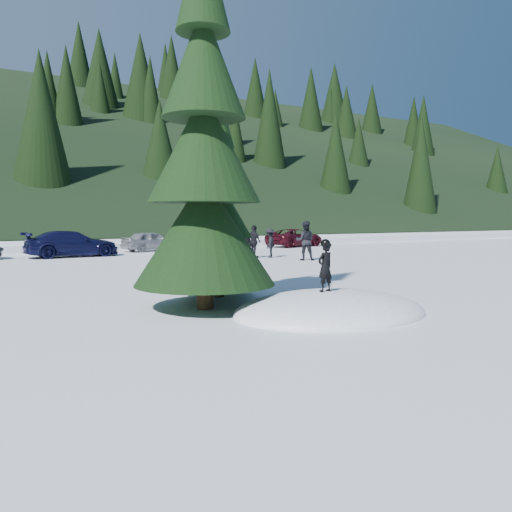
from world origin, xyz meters
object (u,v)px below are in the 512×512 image
spruce_tall (204,162)px  car_6 (295,238)px  adult_1 (254,241)px  child_skier (325,267)px  spruce_short (219,217)px  car_4 (151,241)px  adult_2 (270,243)px  car_5 (214,239)px  car_3 (72,244)px  adult_0 (305,241)px

spruce_tall → car_6: 23.96m
adult_1 → child_skier: bearing=149.0°
spruce_short → car_4: 18.17m
adult_2 → car_5: 6.43m
car_3 → car_6: car_3 is taller
spruce_tall → adult_2: spruce_tall is taller
adult_0 → adult_2: adult_0 is taller
child_skier → adult_0: bearing=-131.4°
car_3 → car_5: bearing=-88.3°
car_4 → car_6: (10.13, -0.46, 0.00)m
car_5 → car_6: (6.49, 0.80, -0.11)m
adult_0 → car_5: (-0.94, 8.53, -0.21)m
car_4 → car_5: size_ratio=0.82×
car_3 → spruce_tall: bearing=176.1°
car_3 → car_5: car_5 is taller
child_skier → car_3: bearing=-91.5°
child_skier → car_5: bearing=-116.3°
car_5 → car_6: bearing=-71.0°
adult_0 → car_4: (-4.57, 9.79, -0.33)m
spruce_tall → child_skier: bearing=-40.6°
spruce_short → car_5: spruce_short is taller
child_skier → spruce_tall: bearing=-49.4°
adult_2 → spruce_short: bearing=3.1°
spruce_short → adult_2: 12.60m
spruce_short → spruce_tall: bearing=-125.5°
adult_2 → car_6: 9.58m
adult_1 → car_6: (7.02, 6.91, -0.22)m
spruce_tall → car_6: (14.75, 18.69, -2.70)m
child_skier → adult_2: child_skier is taller
spruce_tall → adult_2: size_ratio=5.71×
child_skier → car_5: (6.19, 19.66, -0.29)m
adult_0 → spruce_short: bearing=76.9°
spruce_short → adult_1: bearing=57.1°
adult_1 → car_6: bearing=-53.8°
adult_1 → car_3: size_ratio=0.36×
adult_1 → car_3: 9.52m
car_4 → child_skier: bearing=159.0°
car_5 → car_6: 6.54m
child_skier → adult_0: size_ratio=0.57×
adult_0 → car_4: bearing=-32.2°
spruce_tall → adult_2: (8.46, 11.46, -2.57)m
adult_2 → car_4: bearing=-113.9°
child_skier → adult_2: 14.70m
adult_0 → car_5: size_ratio=0.43×
car_5 → adult_2: bearing=-166.2°
adult_2 → car_4: size_ratio=0.42×
spruce_short → adult_0: (8.19, 7.96, -1.16)m
adult_1 → spruce_short: bearing=138.7°
adult_2 → car_5: bearing=-138.6°
spruce_tall → adult_1: (7.72, 11.78, -2.49)m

